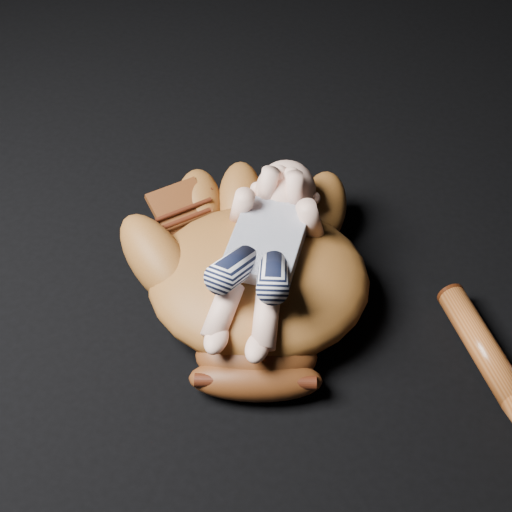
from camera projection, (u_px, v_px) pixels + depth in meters
baseball_glove at (259, 272)px, 1.31m from camera, size 0.58×0.63×0.17m
newborn_baby at (262, 252)px, 1.26m from camera, size 0.20×0.41×0.16m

